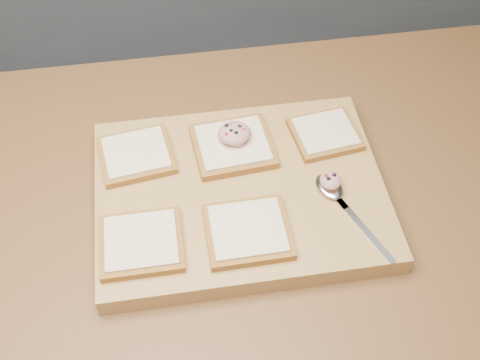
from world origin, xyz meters
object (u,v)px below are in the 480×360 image
object	(u,v)px
tuna_salad_dollop	(234,133)
spoon	(334,193)
cutting_board	(240,193)
bread_far_center	(233,146)

from	to	relation	value
tuna_salad_dollop	spoon	distance (m)	0.20
cutting_board	spoon	size ratio (longest dim) A/B	2.51
bread_far_center	spoon	distance (m)	0.19
spoon	cutting_board	bearing A→B (deg)	164.74
tuna_salad_dollop	bread_far_center	bearing A→B (deg)	-113.39
cutting_board	tuna_salad_dollop	xyz separation A→B (m)	(0.00, 0.09, 0.05)
cutting_board	spoon	distance (m)	0.15
cutting_board	bread_far_center	bearing A→B (deg)	89.60
cutting_board	bread_far_center	xyz separation A→B (m)	(0.00, 0.08, 0.03)
cutting_board	tuna_salad_dollop	distance (m)	0.10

